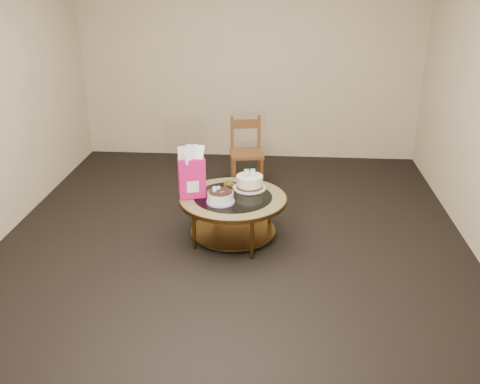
# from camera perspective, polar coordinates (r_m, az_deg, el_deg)

# --- Properties ---
(ground) EXTENTS (5.00, 5.00, 0.00)m
(ground) POSITION_cam_1_polar(r_m,az_deg,el_deg) (5.22, -0.73, -5.08)
(ground) COLOR black
(ground) RESTS_ON ground
(room_walls) EXTENTS (4.52, 5.02, 2.61)m
(room_walls) POSITION_cam_1_polar(r_m,az_deg,el_deg) (4.70, -0.82, 11.74)
(room_walls) COLOR beige
(room_walls) RESTS_ON ground
(coffee_table) EXTENTS (1.02, 1.02, 0.46)m
(coffee_table) POSITION_cam_1_polar(r_m,az_deg,el_deg) (5.06, -0.75, -1.30)
(coffee_table) COLOR brown
(coffee_table) RESTS_ON ground
(decorated_cake) EXTENTS (0.26, 0.26, 0.15)m
(decorated_cake) POSITION_cam_1_polar(r_m,az_deg,el_deg) (4.88, -2.11, -0.59)
(decorated_cake) COLOR #C3A0E3
(decorated_cake) RESTS_ON coffee_table
(cream_cake) EXTENTS (0.32, 0.32, 0.20)m
(cream_cake) POSITION_cam_1_polar(r_m,az_deg,el_deg) (5.18, 1.03, 1.03)
(cream_cake) COLOR white
(cream_cake) RESTS_ON coffee_table
(gift_bag) EXTENTS (0.27, 0.23, 0.49)m
(gift_bag) POSITION_cam_1_polar(r_m,az_deg,el_deg) (4.96, -5.18, 2.12)
(gift_bag) COLOR #E21567
(gift_bag) RESTS_ON coffee_table
(pillar_candle) EXTENTS (0.11, 0.11, 0.08)m
(pillar_candle) POSITION_cam_1_polar(r_m,az_deg,el_deg) (5.26, -1.17, 0.95)
(pillar_candle) COLOR #E0CE5C
(pillar_candle) RESTS_ON coffee_table
(dining_chair) EXTENTS (0.43, 0.43, 0.82)m
(dining_chair) POSITION_cam_1_polar(r_m,az_deg,el_deg) (6.36, 0.68, 4.31)
(dining_chair) COLOR brown
(dining_chair) RESTS_ON ground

